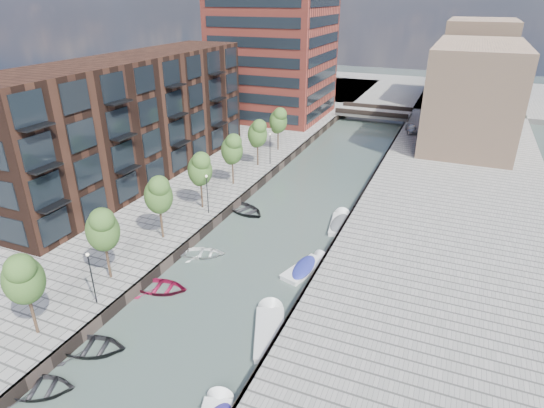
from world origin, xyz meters
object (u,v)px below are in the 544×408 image
Objects in this scene: tree_4 at (232,148)px; sloop_2 at (160,290)px; car at (411,128)px; tree_3 at (200,168)px; motorboat_4 at (340,223)px; tree_2 at (158,194)px; tree_6 at (278,120)px; motorboat_3 at (307,267)px; bridge at (374,113)px; sloop_3 at (203,255)px; tree_0 at (23,277)px; sloop_4 at (245,212)px; tree_5 at (257,133)px; sloop_1 at (39,391)px; tree_1 at (102,228)px; motorboat_2 at (270,328)px; sloop_0 at (92,350)px.

sloop_2 is (3.69, -19.82, -5.31)m from tree_4.
car reaches higher than sloop_2.
tree_3 reaches higher than motorboat_4.
tree_2 is 1.00× the size of tree_6.
bridge is at bearing 95.33° from motorboat_3.
motorboat_4 is (0.42, 9.11, 0.01)m from motorboat_3.
bridge is 3.25× the size of sloop_3.
tree_4 is at bearing 165.99° from motorboat_4.
tree_0 is 1.00× the size of tree_6.
sloop_2 is at bearing -73.93° from tree_3.
sloop_4 is 37.33m from car.
tree_5 is 1.16× the size of motorboat_3.
tree_2 reaches higher than sloop_1.
sloop_4 is (3.67, -4.53, -5.31)m from tree_4.
tree_2 and tree_4 have the same top height.
tree_1 is 1.00× the size of tree_4.
tree_4 is at bearing 136.86° from motorboat_3.
sloop_2 reaches higher than sloop_3.
sloop_3 is (1.04, 17.03, 0.00)m from sloop_1.
sloop_4 is at bearing -24.43° from sloop_1.
motorboat_4 reaches higher than sloop_4.
tree_2 is at bearing -90.00° from tree_6.
tree_4 and tree_6 have the same top height.
tree_3 is at bearing -90.00° from tree_6.
tree_5 is 18.07m from motorboat_4.
sloop_3 is at bearing 73.56° from tree_0.
sloop_1 is at bearing -84.29° from tree_4.
car is at bearing 72.36° from tree_1.
bridge is 2.19× the size of motorboat_2.
tree_6 is at bearing 90.00° from tree_4.
sloop_1 is at bearing 165.10° from sloop_2.
sloop_1 is (3.10, -31.00, -5.31)m from tree_4.
tree_0 is 21.08m from motorboat_3.
tree_1 is at bearing -169.19° from sloop_4.
tree_2 is at bearing -12.86° from sloop_1.
tree_4 is 1.00× the size of tree_6.
sloop_4 is at bearing -78.80° from tree_6.
tree_1 is 22.92m from motorboat_4.
tree_0 is at bearing -90.00° from tree_6.
tree_1 and tree_2 have the same top height.
motorboat_4 is at bearing 14.40° from tree_3.
sloop_0 is 1.17× the size of sloop_3.
tree_0 is at bearing -90.00° from tree_5.
sloop_0 is at bearing 157.90° from sloop_3.
tree_1 is at bearing -122.18° from car.
tree_5 is at bearing 124.42° from motorboat_3.
tree_3 reaches higher than car.
tree_0 and tree_2 have the same top height.
tree_6 is 37.63m from motorboat_2.
motorboat_2 is at bearing -68.52° from sloop_1.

